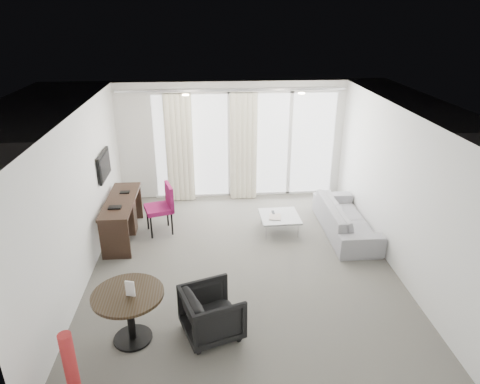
{
  "coord_description": "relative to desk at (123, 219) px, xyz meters",
  "views": [
    {
      "loc": [
        -0.52,
        -6.15,
        4.03
      ],
      "look_at": [
        0.0,
        0.6,
        1.1
      ],
      "focal_mm": 32.0,
      "sensor_mm": 36.0,
      "label": 1
    }
  ],
  "objects": [
    {
      "name": "wall_left",
      "position": [
        -0.33,
        -1.15,
        0.91
      ],
      "size": [
        0.0,
        6.0,
        2.6
      ],
      "primitive_type": "cube",
      "color": "silver",
      "rests_on": "ground"
    },
    {
      "name": "sofa",
      "position": [
        4.24,
        -0.14,
        -0.09
      ],
      "size": [
        0.81,
        2.06,
        0.6
      ],
      "primitive_type": "imported",
      "rotation": [
        0.0,
        0.0,
        1.57
      ],
      "color": "gray",
      "rests_on": "floor"
    },
    {
      "name": "red_lamp",
      "position": [
        0.18,
        -3.89,
        0.15
      ],
      "size": [
        0.23,
        0.23,
        1.08
      ],
      "primitive_type": "cylinder",
      "rotation": [
        0.0,
        0.0,
        -0.07
      ],
      "color": "#A52324",
      "rests_on": "floor"
    },
    {
      "name": "curtain_track",
      "position": [
        2.17,
        1.67,
        2.06
      ],
      "size": [
        4.8,
        0.04,
        0.04
      ],
      "primitive_type": null,
      "color": "#B2B2B7",
      "rests_on": "ceiling"
    },
    {
      "name": "rattan_chair_b",
      "position": [
        4.5,
        3.11,
        0.03
      ],
      "size": [
        0.72,
        0.72,
        0.84
      ],
      "primitive_type": null,
      "rotation": [
        0.0,
        0.0,
        0.3
      ],
      "color": "#57371A",
      "rests_on": "terrace_slab"
    },
    {
      "name": "desk",
      "position": [
        0.0,
        0.0,
        0.0
      ],
      "size": [
        0.52,
        1.66,
        0.78
      ],
      "primitive_type": null,
      "color": "black",
      "rests_on": "floor"
    },
    {
      "name": "magazine",
      "position": [
        2.88,
        -0.05,
        -0.03
      ],
      "size": [
        0.29,
        0.35,
        0.02
      ],
      "primitive_type": null,
      "rotation": [
        0.0,
        0.0,
        -0.17
      ],
      "color": "gray",
      "rests_on": "coffee_table"
    },
    {
      "name": "wall_front",
      "position": [
        2.17,
        -4.15,
        0.91
      ],
      "size": [
        5.0,
        0.0,
        2.6
      ],
      "primitive_type": "cube",
      "color": "silver",
      "rests_on": "ground"
    },
    {
      "name": "rattan_chair_a",
      "position": [
        3.46,
        2.96,
        -0.01
      ],
      "size": [
        0.62,
        0.62,
        0.75
      ],
      "primitive_type": null,
      "rotation": [
        0.0,
        0.0,
        -0.24
      ],
      "color": "#57371A",
      "rests_on": "terrace_slab"
    },
    {
      "name": "curtain_right",
      "position": [
        2.42,
        1.67,
        0.81
      ],
      "size": [
        0.6,
        0.2,
        2.38
      ],
      "primitive_type": null,
      "color": "beige",
      "rests_on": "ground"
    },
    {
      "name": "tub_armchair",
      "position": [
        1.63,
        -2.76,
        -0.05
      ],
      "size": [
        0.93,
        0.92,
        0.67
      ],
      "primitive_type": "imported",
      "rotation": [
        0.0,
        0.0,
        1.9
      ],
      "color": "black",
      "rests_on": "floor"
    },
    {
      "name": "downlight_a",
      "position": [
        1.27,
        0.45,
        2.2
      ],
      "size": [
        0.12,
        0.12,
        0.02
      ],
      "primitive_type": "cylinder",
      "color": "#FFE0B2",
      "rests_on": "ceiling"
    },
    {
      "name": "desk_chair",
      "position": [
        0.66,
        0.16,
        0.09
      ],
      "size": [
        0.65,
        0.63,
        0.97
      ],
      "primitive_type": null,
      "rotation": [
        0.0,
        0.0,
        0.29
      ],
      "color": "#85144B",
      "rests_on": "floor"
    },
    {
      "name": "terrace_slab",
      "position": [
        2.47,
        3.35,
        -0.45
      ],
      "size": [
        5.6,
        3.0,
        0.12
      ],
      "primitive_type": "cube",
      "color": "#4D4D50",
      "rests_on": "ground"
    },
    {
      "name": "window_frame",
      "position": [
        2.47,
        1.82,
        0.81
      ],
      "size": [
        4.1,
        0.06,
        2.44
      ],
      "primitive_type": null,
      "color": "white",
      "rests_on": "ground"
    },
    {
      "name": "window_panel",
      "position": [
        2.47,
        1.83,
        0.81
      ],
      "size": [
        4.0,
        0.02,
        2.38
      ],
      "primitive_type": null,
      "color": "white",
      "rests_on": "ground"
    },
    {
      "name": "balustrade",
      "position": [
        2.47,
        4.8,
        0.11
      ],
      "size": [
        5.5,
        0.06,
        1.05
      ],
      "primitive_type": null,
      "color": "#B2B2B7",
      "rests_on": "terrace_slab"
    },
    {
      "name": "floor",
      "position": [
        2.17,
        -1.15,
        -0.39
      ],
      "size": [
        5.0,
        6.0,
        0.0
      ],
      "primitive_type": "cube",
      "color": "#5C5951",
      "rests_on": "ground"
    },
    {
      "name": "rattan_table",
      "position": [
        3.4,
        3.02,
        -0.13
      ],
      "size": [
        0.65,
        0.65,
        0.51
      ],
      "primitive_type": null,
      "rotation": [
        0.0,
        0.0,
        0.32
      ],
      "color": "#57371A",
      "rests_on": "terrace_slab"
    },
    {
      "name": "remote",
      "position": [
        2.87,
        0.13,
        -0.03
      ],
      "size": [
        0.06,
        0.17,
        0.02
      ],
      "primitive_type": null,
      "rotation": [
        0.0,
        0.0,
        -0.03
      ],
      "color": "black",
      "rests_on": "coffee_table"
    },
    {
      "name": "wall_right",
      "position": [
        4.67,
        -1.15,
        0.91
      ],
      "size": [
        0.0,
        6.0,
        2.6
      ],
      "primitive_type": "cube",
      "color": "silver",
      "rests_on": "ground"
    },
    {
      "name": "round_table",
      "position": [
        0.58,
        -2.79,
        -0.03
      ],
      "size": [
        1.09,
        1.09,
        0.73
      ],
      "primitive_type": null,
      "rotation": [
        0.0,
        0.0,
        -0.22
      ],
      "color": "black",
      "rests_on": "floor"
    },
    {
      "name": "downlight_b",
      "position": [
        3.37,
        0.45,
        2.2
      ],
      "size": [
        0.12,
        0.12,
        0.02
      ],
      "primitive_type": "cylinder",
      "color": "#FFE0B2",
      "rests_on": "ceiling"
    },
    {
      "name": "tv",
      "position": [
        -0.29,
        0.3,
        0.96
      ],
      "size": [
        0.05,
        0.8,
        0.5
      ],
      "primitive_type": null,
      "color": "black",
      "rests_on": "wall_left"
    },
    {
      "name": "curtain_left",
      "position": [
        1.02,
        1.67,
        0.81
      ],
      "size": [
        0.6,
        0.2,
        2.38
      ],
      "primitive_type": null,
      "color": "beige",
      "rests_on": "ground"
    },
    {
      "name": "coffee_table",
      "position": [
        2.97,
        0.01,
        -0.22
      ],
      "size": [
        0.76,
        0.76,
        0.33
      ],
      "primitive_type": null,
      "rotation": [
        0.0,
        0.0,
        0.03
      ],
      "color": "gray",
      "rests_on": "floor"
    },
    {
      "name": "ceiling",
      "position": [
        2.17,
        -1.15,
        2.21
      ],
      "size": [
        5.0,
        6.0,
        0.0
      ],
      "primitive_type": "cube",
      "color": "white",
      "rests_on": "ground"
    },
    {
      "name": "menu_card",
      "position": [
        0.63,
        -2.84,
        0.33
      ],
      "size": [
        0.12,
        0.05,
        0.21
      ],
      "primitive_type": null,
      "rotation": [
        0.0,
        0.0,
        -0.28
      ],
      "color": "white",
      "rests_on": "round_table"
    }
  ]
}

